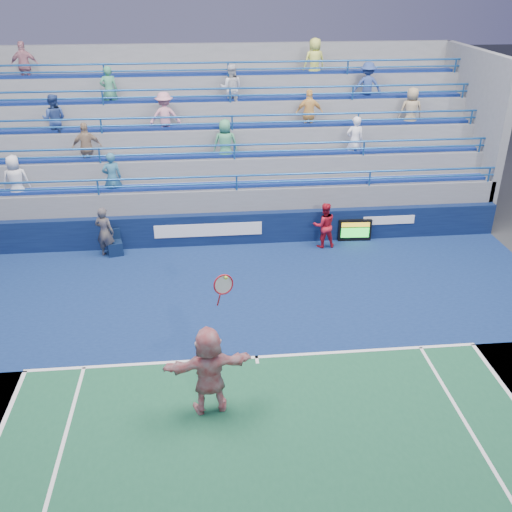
{
  "coord_description": "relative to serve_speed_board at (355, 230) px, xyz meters",
  "views": [
    {
      "loc": [
        -1.1,
        -11.15,
        8.45
      ],
      "look_at": [
        0.23,
        2.5,
        1.5
      ],
      "focal_mm": 40.0,
      "sensor_mm": 36.0,
      "label": 1
    }
  ],
  "objects": [
    {
      "name": "judge_chair",
      "position": [
        -8.09,
        -0.26,
        -0.13
      ],
      "size": [
        0.57,
        0.57,
        0.83
      ],
      "color": "#0B1A38",
      "rests_on": "ground"
    },
    {
      "name": "serve_speed_board",
      "position": [
        0.0,
        0.0,
        0.0
      ],
      "size": [
        1.14,
        0.18,
        0.79
      ],
      "color": "black",
      "rests_on": "ground"
    },
    {
      "name": "ball_girl",
      "position": [
        -1.17,
        -0.35,
        0.39
      ],
      "size": [
        0.8,
        0.64,
        1.57
      ],
      "primitive_type": "imported",
      "rotation": [
        0.0,
        0.0,
        3.21
      ],
      "color": "#B31424",
      "rests_on": "ground"
    },
    {
      "name": "line_judge",
      "position": [
        -8.34,
        -0.35,
        0.46
      ],
      "size": [
        0.72,
        0.59,
        1.7
      ],
      "primitive_type": "imported",
      "rotation": [
        0.0,
        0.0,
        2.81
      ],
      "color": "#131835",
      "rests_on": "ground"
    },
    {
      "name": "tennis_player",
      "position": [
        -5.17,
        -7.96,
        0.62
      ],
      "size": [
        1.94,
        0.84,
        3.25
      ],
      "color": "silver",
      "rests_on": "ground"
    },
    {
      "name": "sponsor_wall",
      "position": [
        -4.01,
        0.21,
        0.16
      ],
      "size": [
        18.0,
        0.32,
        1.1
      ],
      "color": "#0A1337",
      "rests_on": "ground"
    },
    {
      "name": "bleacher_stand",
      "position": [
        -4.02,
        3.99,
        1.15
      ],
      "size": [
        18.0,
        5.6,
        6.13
      ],
      "color": "slate",
      "rests_on": "ground"
    },
    {
      "name": "ground",
      "position": [
        -4.02,
        -6.29,
        -0.4
      ],
      "size": [
        120.0,
        120.0,
        0.0
      ],
      "primitive_type": "plane",
      "color": "#333538"
    }
  ]
}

